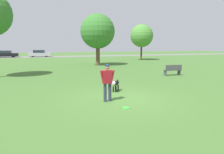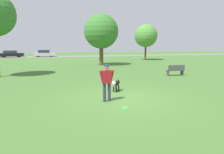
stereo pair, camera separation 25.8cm
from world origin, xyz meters
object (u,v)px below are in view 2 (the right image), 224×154
frisbee (125,108)px  tree_mid_center (101,31)px  parked_car_silver (44,53)px  park_bench (176,70)px  dog (116,84)px  tree_far_right (146,36)px  parked_car_black (11,54)px  person (107,80)px

frisbee → tree_mid_center: tree_mid_center is taller
tree_mid_center → parked_car_silver: (-7.16, 20.42, -3.27)m
park_bench → dog: bearing=35.5°
tree_far_right → parked_car_silver: size_ratio=1.33×
parked_car_black → frisbee: bearing=-75.5°
dog → parked_car_silver: size_ratio=0.21×
person → parked_car_black: 36.88m
person → tree_mid_center: size_ratio=0.26×
tree_far_right → park_bench: tree_far_right is taller
person → tree_far_right: size_ratio=0.28×
dog → tree_far_right: 22.97m
tree_mid_center → parked_car_silver: size_ratio=1.40×
frisbee → parked_car_black: parked_car_black is taller
parked_car_black → tree_far_right: bearing=-34.0°
person → tree_far_right: (12.14, 21.37, 2.92)m
frisbee → tree_mid_center: bearing=79.6°
parked_car_silver → tree_mid_center: bearing=-72.3°
parked_car_black → park_bench: parked_car_black is taller
frisbee → park_bench: size_ratio=0.19×
tree_far_right → parked_car_silver: bearing=138.2°
parked_car_black → park_bench: (17.05, -30.01, -0.21)m
parked_car_silver → parked_car_black: bearing=179.0°
person → parked_car_black: size_ratio=0.35×
tree_far_right → tree_mid_center: size_ratio=0.95×
tree_mid_center → park_bench: tree_mid_center is taller
park_bench → parked_car_black: bearing=-57.1°
tree_far_right → tree_mid_center: bearing=-144.6°
tree_mid_center → parked_car_black: size_ratio=1.32×
frisbee → dog: bearing=79.5°
tree_far_right → park_bench: 17.02m
frisbee → tree_far_right: size_ratio=0.05×
person → tree_far_right: bearing=61.3°
dog → parked_car_black: size_ratio=0.20×
tree_far_right → parked_car_black: bearing=147.4°
dog → tree_far_right: size_ratio=0.16×
person → frisbee: person is taller
parked_car_black → person: bearing=-75.7°
parked_car_silver → park_bench: 31.97m
dog → tree_mid_center: tree_mid_center is taller
frisbee → park_bench: bearing=44.7°
tree_mid_center → frisbee: bearing=-100.4°
dog → park_bench: park_bench is taller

